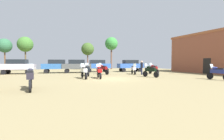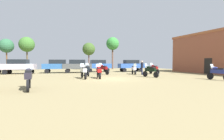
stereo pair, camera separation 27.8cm
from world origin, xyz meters
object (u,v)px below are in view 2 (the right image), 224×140
object	(u,v)px
motorcycle_6	(150,71)
person_1	(142,67)
motorcycle_5	(134,69)
tree_2	(6,46)
car_1	(19,65)
motorcycle_11	(88,70)
tree_3	(89,49)
car_3	(58,65)
motorcycle_10	(29,77)
car_4	(131,65)
car_5	(77,65)
motorcycle_9	(84,71)
car_2	(98,65)
motorcycle_4	(103,69)
motorcycle_7	(154,69)
motorcycle_12	(99,71)
motorcycle_8	(218,72)
tree_5	(27,45)
tree_1	(113,44)

from	to	relation	value
motorcycle_6	person_1	xyz separation A→B (m)	(1.08, 3.44, 0.34)
motorcycle_5	tree_2	bearing A→B (deg)	-26.60
car_1	motorcycle_11	bearing A→B (deg)	-117.74
tree_3	car_3	bearing A→B (deg)	-125.69
motorcycle_10	car_4	distance (m)	20.45
car_5	tree_3	bearing A→B (deg)	-12.43
tree_2	tree_3	world-z (taller)	tree_2
motorcycle_9	car_3	xyz separation A→B (m)	(-1.91, 9.97, 0.44)
person_1	car_2	bearing A→B (deg)	-140.79
motorcycle_4	motorcycle_5	distance (m)	4.08
motorcycle_9	motorcycle_7	bearing A→B (deg)	15.88
car_5	motorcycle_4	bearing A→B (deg)	-141.17
motorcycle_12	motorcycle_9	bearing A→B (deg)	177.47
motorcycle_11	motorcycle_5	bearing A→B (deg)	8.49
motorcycle_10	car_1	world-z (taller)	car_1
car_2	motorcycle_9	bearing A→B (deg)	160.45
motorcycle_8	tree_5	size ratio (longest dim) A/B	0.33
car_5	person_1	size ratio (longest dim) A/B	2.52
motorcycle_9	motorcycle_11	distance (m)	3.33
tree_2	tree_5	distance (m)	3.42
car_4	person_1	xyz separation A→B (m)	(-1.95, -6.72, -0.11)
car_1	tree_1	distance (m)	21.32
motorcycle_9	motorcycle_6	bearing A→B (deg)	-8.41
motorcycle_11	tree_5	bearing A→B (deg)	122.95
motorcycle_6	motorcycle_9	world-z (taller)	motorcycle_9
car_4	motorcycle_11	bearing A→B (deg)	128.99
motorcycle_6	tree_5	world-z (taller)	tree_5
person_1	tree_5	size ratio (longest dim) A/B	0.28
car_5	tree_2	bearing A→B (deg)	57.64
car_5	motorcycle_5	bearing A→B (deg)	-123.20
car_4	motorcycle_10	bearing A→B (deg)	140.56
person_1	motorcycle_12	bearing A→B (deg)	-52.63
car_3	motorcycle_12	bearing A→B (deg)	-153.79
motorcycle_11	tree_1	world-z (taller)	tree_1
motorcycle_8	tree_2	xyz separation A→B (m)	(-21.50, 25.39, 3.94)
motorcycle_4	motorcycle_10	bearing A→B (deg)	-145.81
person_1	tree_3	distance (m)	17.93
motorcycle_9	person_1	world-z (taller)	person_1
motorcycle_7	motorcycle_12	world-z (taller)	motorcycle_7
tree_2	motorcycle_7	bearing A→B (deg)	-38.74
motorcycle_7	motorcycle_10	size ratio (longest dim) A/B	0.98
tree_1	car_3	bearing A→B (deg)	-141.62
motorcycle_7	tree_3	xyz separation A→B (m)	(-5.22, 16.79, 3.76)
motorcycle_5	tree_2	xyz separation A→B (m)	(-17.90, 16.33, 3.94)
car_2	car_5	distance (m)	3.76
motorcycle_11	car_1	bearing A→B (deg)	148.24
motorcycle_8	motorcycle_9	xyz separation A→B (m)	(-11.03, 5.71, 0.03)
tree_5	car_5	bearing A→B (deg)	-52.10
motorcycle_4	motorcycle_11	bearing A→B (deg)	-166.16
tree_3	tree_2	bearing A→B (deg)	-179.70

